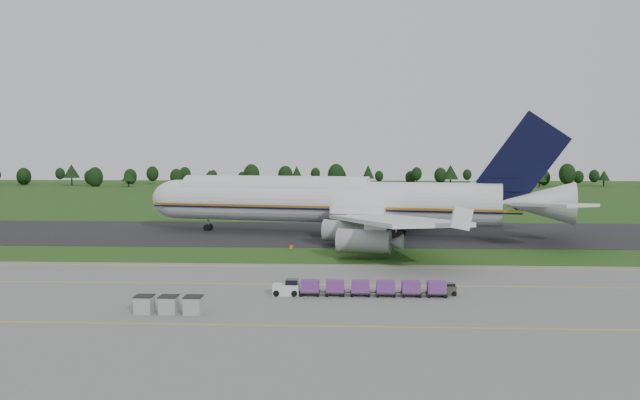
# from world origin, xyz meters

# --- Properties ---
(ground) EXTENTS (600.00, 600.00, 0.00)m
(ground) POSITION_xyz_m (0.00, 0.00, 0.00)
(ground) COLOR #224514
(ground) RESTS_ON ground
(apron) EXTENTS (300.00, 52.00, 0.06)m
(apron) POSITION_xyz_m (0.00, -34.00, 0.03)
(apron) COLOR slate
(apron) RESTS_ON ground
(taxiway) EXTENTS (300.00, 40.00, 0.08)m
(taxiway) POSITION_xyz_m (0.00, 28.00, 0.04)
(taxiway) COLOR black
(taxiway) RESTS_ON ground
(apron_markings) EXTENTS (300.00, 30.20, 0.01)m
(apron_markings) POSITION_xyz_m (0.00, -26.98, 0.06)
(apron_markings) COLOR yellow
(apron_markings) RESTS_ON apron
(tree_line) EXTENTS (530.12, 22.28, 11.22)m
(tree_line) POSITION_xyz_m (-0.14, 219.77, 6.03)
(tree_line) COLOR black
(tree_line) RESTS_ON ground
(aircraft) EXTENTS (83.40, 79.17, 23.32)m
(aircraft) POSITION_xyz_m (6.15, 24.84, 6.66)
(aircraft) COLOR silver
(aircraft) RESTS_ON ground
(baggage_train) EXTENTS (18.88, 1.71, 1.65)m
(baggage_train) POSITION_xyz_m (9.52, -27.69, 0.96)
(baggage_train) COLOR silver
(baggage_train) RESTS_ON apron
(utility_cart) EXTENTS (1.96, 1.32, 1.03)m
(utility_cart) POSITION_xyz_m (19.35, -26.86, 0.57)
(utility_cart) COLOR #343726
(utility_cart) RESTS_ON apron
(uld_row) EXTENTS (6.54, 1.74, 1.72)m
(uld_row) POSITION_xyz_m (-8.74, -36.21, 0.92)
(uld_row) COLOR #959595
(uld_row) RESTS_ON apron
(edge_markers) EXTENTS (10.25, 0.30, 0.60)m
(edge_markers) POSITION_xyz_m (3.90, 6.77, 0.27)
(edge_markers) COLOR #F36107
(edge_markers) RESTS_ON ground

